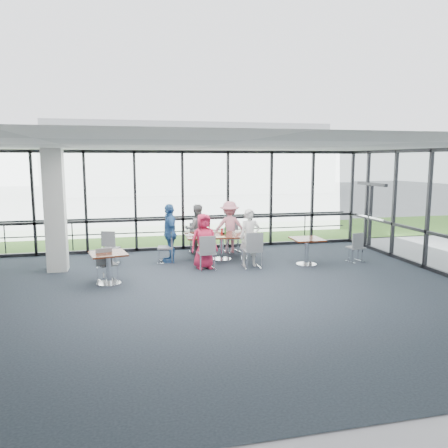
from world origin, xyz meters
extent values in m
cube|color=#1B222B|center=(0.00, 0.00, -0.01)|extent=(12.00, 10.00, 0.02)
cube|color=white|center=(0.00, 0.00, 3.20)|extent=(12.00, 10.00, 0.04)
cube|color=silver|center=(0.00, -5.00, 1.60)|extent=(12.00, 0.10, 3.20)
cube|color=white|center=(0.00, 5.00, 1.60)|extent=(12.00, 0.10, 3.20)
cube|color=black|center=(6.00, 3.75, 1.05)|extent=(0.12, 1.60, 2.10)
cube|color=silver|center=(-3.60, 3.00, 1.60)|extent=(0.50, 0.50, 3.20)
cube|color=slate|center=(0.00, 10.00, -0.02)|extent=(80.00, 70.00, 0.02)
cube|color=#366326|center=(0.00, 8.00, 0.01)|extent=(80.00, 5.00, 0.01)
cube|color=silver|center=(4.00, 32.00, 3.00)|extent=(24.00, 10.00, 6.00)
cylinder|color=#2D2D33|center=(0.00, 5.60, 0.50)|extent=(12.00, 0.06, 0.06)
cube|color=black|center=(0.90, 3.25, 0.73)|extent=(2.14, 1.23, 0.04)
cylinder|color=silver|center=(0.90, 3.25, 0.35)|extent=(0.12, 0.12, 0.71)
cylinder|color=silver|center=(0.90, 3.25, 0.01)|extent=(0.56, 0.56, 0.03)
cube|color=black|center=(-2.25, 1.37, 0.73)|extent=(0.96, 0.96, 0.04)
cylinder|color=silver|center=(-2.25, 1.37, 0.35)|extent=(0.12, 0.12, 0.71)
cube|color=black|center=(3.05, 2.08, 0.73)|extent=(0.83, 0.83, 0.04)
cylinder|color=silver|center=(3.05, 2.08, 0.35)|extent=(0.12, 0.12, 0.71)
imported|color=#CA2146|center=(0.21, 2.35, 0.74)|extent=(0.77, 0.54, 1.49)
imported|color=silver|center=(1.47, 2.31, 0.79)|extent=(0.58, 0.42, 1.58)
imported|color=slate|center=(0.32, 4.21, 0.77)|extent=(0.75, 0.47, 1.54)
imported|color=#D47B8A|center=(1.35, 4.16, 0.81)|extent=(1.10, 0.64, 1.63)
imported|color=#2F5D98|center=(-0.61, 3.29, 0.84)|extent=(0.60, 1.02, 1.68)
cylinder|color=white|center=(0.31, 2.96, 0.76)|extent=(0.29, 0.29, 0.01)
cylinder|color=white|center=(1.51, 2.87, 0.76)|extent=(0.24, 0.24, 0.01)
cylinder|color=white|center=(0.43, 3.62, 0.76)|extent=(0.26, 0.26, 0.01)
cylinder|color=white|center=(1.43, 3.56, 0.76)|extent=(0.25, 0.25, 0.01)
cylinder|color=white|center=(-0.03, 3.31, 0.76)|extent=(0.28, 0.28, 0.01)
cylinder|color=white|center=(0.60, 2.98, 0.82)|extent=(0.07, 0.07, 0.14)
cylinder|color=white|center=(1.19, 2.98, 0.81)|extent=(0.06, 0.06, 0.13)
cylinder|color=white|center=(1.00, 3.50, 0.82)|extent=(0.07, 0.07, 0.13)
cylinder|color=white|center=(0.17, 3.13, 0.83)|extent=(0.08, 0.08, 0.15)
cube|color=beige|center=(0.75, 2.83, 0.75)|extent=(0.33, 0.26, 0.00)
cube|color=beige|center=(1.75, 2.93, 0.75)|extent=(0.31, 0.23, 0.00)
cube|color=beige|center=(1.02, 3.70, 0.75)|extent=(0.33, 0.31, 0.00)
cube|color=black|center=(0.98, 3.32, 0.77)|extent=(0.10, 0.07, 0.04)
cylinder|color=maroon|center=(0.90, 3.27, 0.84)|extent=(0.06, 0.06, 0.18)
cylinder|color=#1F7023|center=(1.01, 3.29, 0.85)|extent=(0.05, 0.05, 0.20)
camera|label=1|loc=(-1.85, -8.96, 2.91)|focal=35.00mm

